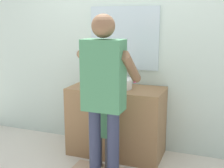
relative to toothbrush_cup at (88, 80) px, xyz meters
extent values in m
plane|color=silver|center=(0.39, -0.37, -0.88)|extent=(14.00, 14.00, 0.00)
cube|color=silver|center=(0.39, 0.25, 0.47)|extent=(4.40, 0.08, 2.70)
cube|color=silver|center=(0.39, 0.20, 0.50)|extent=(0.86, 0.02, 0.75)
cube|color=olive|center=(0.39, -0.07, -0.46)|extent=(1.11, 0.54, 0.82)
cylinder|color=silver|center=(0.39, -0.09, 0.00)|extent=(0.38, 0.38, 0.11)
cylinder|color=beige|center=(0.39, -0.09, 0.01)|extent=(0.31, 0.31, 0.09)
cylinder|color=#B7BABF|center=(0.39, 0.15, 0.04)|extent=(0.03, 0.03, 0.18)
cylinder|color=#B7BABF|center=(0.39, 0.09, 0.12)|extent=(0.02, 0.12, 0.02)
cylinder|color=#B7BABF|center=(0.32, 0.15, -0.03)|extent=(0.04, 0.04, 0.05)
cylinder|color=#B7BABF|center=(0.46, 0.15, -0.03)|extent=(0.04, 0.04, 0.05)
cylinder|color=#D86666|center=(0.00, 0.00, -0.01)|extent=(0.07, 0.07, 0.09)
cylinder|color=#E5387F|center=(-0.01, 0.01, 0.05)|extent=(0.03, 0.02, 0.17)
cube|color=white|center=(-0.01, 0.01, 0.14)|extent=(0.01, 0.02, 0.02)
cylinder|color=#E5387F|center=(-0.01, 0.00, 0.05)|extent=(0.01, 0.03, 0.17)
cube|color=white|center=(-0.01, 0.00, 0.14)|extent=(0.01, 0.02, 0.02)
cylinder|color=#47474C|center=(0.35, -0.48, -0.69)|extent=(0.06, 0.06, 0.37)
cylinder|color=#47474C|center=(0.44, -0.48, -0.69)|extent=(0.06, 0.06, 0.37)
cube|color=#427F56|center=(0.39, -0.48, -0.34)|extent=(0.19, 0.11, 0.33)
sphere|color=brown|center=(0.39, -0.48, -0.11)|extent=(0.11, 0.11, 0.11)
cylinder|color=brown|center=(0.29, -0.39, -0.31)|extent=(0.05, 0.23, 0.18)
cylinder|color=brown|center=(0.50, -0.39, -0.31)|extent=(0.05, 0.23, 0.18)
cylinder|color=#2D334C|center=(0.42, -0.75, -0.49)|extent=(0.12, 0.12, 0.76)
cylinder|color=#2D334C|center=(0.61, -0.75, -0.49)|extent=(0.12, 0.12, 0.76)
cube|color=#427F56|center=(0.51, -0.75, 0.22)|extent=(0.38, 0.22, 0.66)
sphere|color=brown|center=(0.51, -0.75, 0.67)|extent=(0.22, 0.22, 0.22)
cylinder|color=brown|center=(0.30, -0.58, 0.28)|extent=(0.09, 0.46, 0.36)
cylinder|color=brown|center=(0.72, -0.58, 0.28)|extent=(0.09, 0.46, 0.36)
cylinder|color=#E5387F|center=(0.72, -0.40, 0.10)|extent=(0.01, 0.14, 0.03)
cube|color=white|center=(0.72, -0.33, 0.12)|extent=(0.01, 0.02, 0.02)
camera|label=1|loc=(1.52, -3.24, 0.73)|focal=47.46mm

